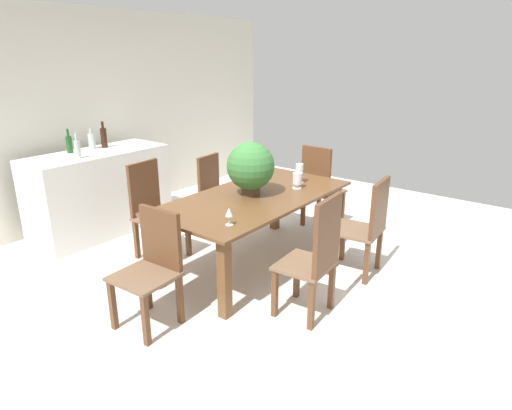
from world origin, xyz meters
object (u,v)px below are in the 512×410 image
Objects in this scene: chair_foot_end at (320,184)px; wine_bottle_tall at (77,149)px; wine_bottle_clear at (92,141)px; dining_table at (255,206)px; chair_far_right at (215,190)px; chair_near_right at (367,223)px; chair_head_end at (153,262)px; wine_glass at (229,213)px; wine_bottle_amber at (104,137)px; wine_bottle_dark at (69,144)px; crystal_vase_center_near at (297,179)px; chair_near_left at (317,253)px; chair_far_left at (153,207)px; kitchen_counter at (100,192)px; crystal_vase_left at (299,172)px; flower_centerpiece at (251,167)px.

chair_foot_end is 2.79m from wine_bottle_tall.
wine_bottle_clear reaches higher than chair_foot_end.
chair_far_right is at bearing 64.57° from dining_table.
chair_head_end is (-1.77, 0.99, -0.02)m from chair_near_right.
wine_glass is at bearing -99.22° from wine_bottle_clear.
wine_bottle_dark is at bearing 173.50° from wine_bottle_amber.
wine_bottle_clear is (0.29, -0.00, -0.01)m from wine_bottle_dark.
wine_glass is (-1.21, -0.12, 0.01)m from crystal_vase_center_near.
chair_head_end is 6.24× the size of wine_glass.
wine_bottle_tall is (-2.01, 1.87, 0.53)m from chair_foot_end.
wine_bottle_amber is at bearing -98.62° from chair_near_left.
chair_far_right is 1.79m from wine_glass.
chair_foot_end is 1.02× the size of chair_far_left.
chair_near_right is 3.32m from wine_bottle_clear.
crystal_vase_center_near is (1.76, -0.20, 0.32)m from chair_head_end.
wine_glass is at bearing -106.04° from chair_far_left.
crystal_vase_center_near is at bearing -60.06° from wine_bottle_tall.
chair_far_right is 1.48m from wine_bottle_amber.
wine_glass is (-1.21, -1.28, 0.34)m from chair_far_right.
wine_glass is 0.09× the size of kitchen_counter.
dining_table is 1.29m from chair_foot_end.
wine_bottle_dark is (-0.15, 1.21, 0.54)m from chair_far_left.
chair_near_left is at bearing 37.05° from chair_head_end.
wine_bottle_tall is (-0.38, -0.32, 0.01)m from wine_bottle_clear.
chair_foot_end is 0.71m from crystal_vase_left.
crystal_vase_left is 2.51m from wine_bottle_clear.
flower_centerpiece is 1.94× the size of wine_bottle_tall.
dining_table is 6.63× the size of wine_bottle_amber.
crystal_vase_left is at bearing -8.55° from dining_table.
wine_bottle_amber is (0.22, 0.14, 0.62)m from kitchen_counter.
dining_table is 2.21m from wine_bottle_amber.
flower_centerpiece is at bearing -67.31° from chair_far_left.
chair_far_left is at bearing 128.55° from crystal_vase_center_near.
crystal_vase_left is 2.64m from wine_bottle_dark.
chair_foot_end is at bearing -154.53° from chair_near_left.
wine_bottle_amber is at bearing 105.88° from crystal_vase_center_near.
chair_far_left is at bearing -93.44° from chair_near_left.
crystal_vase_center_near is 1.22m from wine_glass.
dining_table is 0.84m from wine_glass.
flower_centerpiece is (-1.29, 0.05, 0.47)m from chair_foot_end.
kitchen_counter is at bearing 25.72° from wine_bottle_tall.
chair_near_left reaches higher than dining_table.
flower_centerpiece is at bearing 90.22° from chair_foot_end.
chair_near_right is at bearing -64.06° from dining_table.
chair_near_right is 0.60× the size of kitchen_counter.
dining_table is 2.23× the size of chair_head_end.
wine_bottle_amber is at bearing 72.44° from chair_far_left.
chair_near_right is 3.10× the size of wine_bottle_amber.
chair_near_left is at bearing -90.74° from kitchen_counter.
chair_foot_end is 2.58m from chair_head_end.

